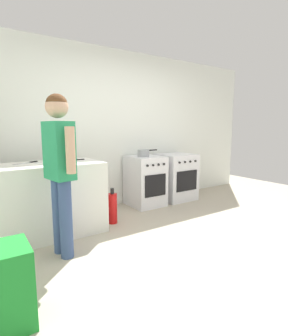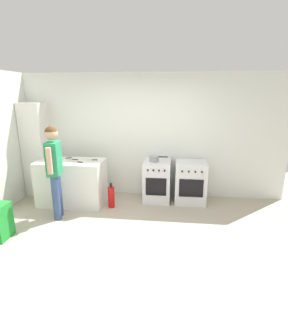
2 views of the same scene
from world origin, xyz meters
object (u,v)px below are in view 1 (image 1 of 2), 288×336
knife_utility (46,162)px  fire_extinguisher (113,208)px  oven_left (145,181)px  knife_bread (26,163)px  knife_carving (60,163)px  person (60,161)px  knife_paring (78,160)px  oven_right (176,177)px  pot (143,153)px

knife_utility → fire_extinguisher: 1.08m
knife_utility → oven_left: bearing=9.9°
oven_left → fire_extinguisher: oven_left is taller
knife_bread → fire_extinguisher: bearing=-13.7°
knife_bread → knife_carving: bearing=-32.3°
knife_bread → fire_extinguisher: size_ratio=0.63×
knife_utility → person: person is taller
knife_carving → knife_utility: bearing=130.1°
knife_bread → person: 0.82m
fire_extinguisher → oven_left: bearing=28.8°
person → oven_left: bearing=30.7°
person → fire_extinguisher: person is taller
knife_utility → knife_paring: (0.42, 0.02, 0.00)m
oven_right → pot: (-0.75, -0.04, 0.48)m
oven_right → knife_bread: 2.64m
oven_right → fire_extinguisher: bearing=-162.9°
pot → person: size_ratio=0.23×
oven_left → knife_paring: bearing=-168.0°
pot → knife_bread: pot is taller
oven_left → knife_carving: knife_carving is taller
oven_right → knife_utility: bearing=-173.0°
oven_left → knife_paring: (-1.27, -0.27, 0.48)m
pot → knife_paring: bearing=-169.4°
pot → fire_extinguisher: size_ratio=0.75×
pot → knife_bread: bearing=-174.3°
knife_carving → fire_extinguisher: size_ratio=0.66×
knife_carving → person: size_ratio=0.20×
knife_paring → person: size_ratio=0.13×
pot → knife_utility: 1.64m
oven_left → fire_extinguisher: bearing=-151.2°
knife_carving → fire_extinguisher: 0.97m
oven_left → pot: pot is taller
oven_right → knife_bread: size_ratio=2.69×
fire_extinguisher → person: bearing=-147.5°
pot → person: 1.93m
oven_right → knife_paring: 2.03m
oven_right → person: 2.68m
knife_bread → fire_extinguisher: 1.27m
pot → knife_utility: size_ratio=1.49×
knife_carving → knife_bread: size_ratio=1.04×
oven_left → oven_right: 0.69m
knife_carving → knife_utility: same height
knife_carving → pot: bearing=14.9°
knife_paring → knife_bread: (-0.63, 0.04, -0.00)m
knife_carving → knife_bread: bearing=147.7°
knife_carving → knife_utility: (-0.13, 0.15, 0.00)m
knife_carving → knife_bread: same height
person → fire_extinguisher: (0.85, 0.54, -0.78)m
knife_utility → knife_carving: bearing=-49.9°
knife_paring → oven_left: bearing=12.0°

